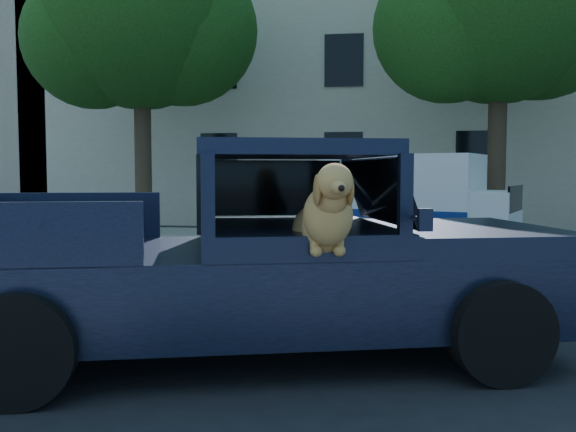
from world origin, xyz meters
name	(u,v)px	position (x,y,z in m)	size (l,w,h in m)	color
ground	(157,335)	(0.00, 0.00, 0.00)	(120.00, 120.00, 0.00)	black
far_sidewalk	(290,239)	(0.00, 9.20, 0.07)	(60.00, 4.00, 0.15)	gray
lane_stripes	(358,285)	(2.00, 3.40, 0.01)	(21.60, 0.14, 0.01)	silver
street_tree_left	(142,20)	(-3.97, 9.62, 5.71)	(6.00, 5.20, 8.60)	#332619
street_tree_mid	(501,6)	(5.03, 9.62, 5.71)	(6.00, 5.20, 8.60)	#332619
building_main	(407,94)	(3.00, 16.50, 4.50)	(26.00, 6.00, 9.00)	beige
pickup_truck	(249,285)	(1.17, -0.64, 0.69)	(6.12, 3.82, 2.05)	black
mail_truck	(414,212)	(2.98, 7.13, 0.93)	(4.25, 2.99, 2.13)	silver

